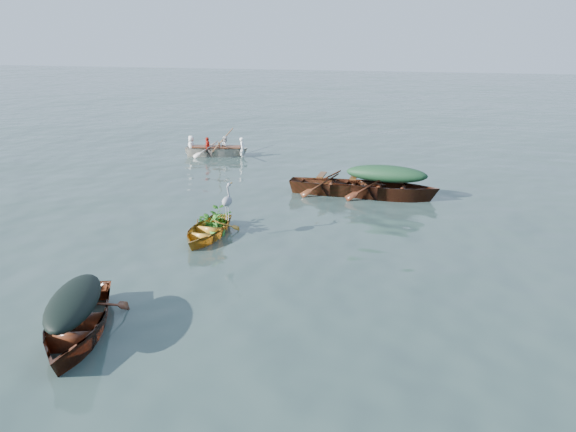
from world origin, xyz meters
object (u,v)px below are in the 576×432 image
yellow_dinghy (207,237)px  dark_covered_boat (78,336)px  green_tarp_boat (385,198)px  heron (227,207)px  open_wooden_boat (337,194)px  rowed_boat (217,156)px

yellow_dinghy → dark_covered_boat: size_ratio=0.75×
green_tarp_boat → heron: 5.85m
green_tarp_boat → dark_covered_boat: bearing=159.7°
yellow_dinghy → heron: (0.55, 0.06, 0.83)m
open_wooden_boat → heron: heron is taller
dark_covered_boat → rowed_boat: (-3.47, 14.37, 0.00)m
yellow_dinghy → rowed_boat: bearing=109.9°
green_tarp_boat → rowed_boat: green_tarp_boat is taller
dark_covered_boat → rowed_boat: 14.78m
green_tarp_boat → heron: bearing=146.6°
yellow_dinghy → rowed_boat: rowed_boat is taller
open_wooden_boat → rowed_boat: bearing=51.9°
rowed_boat → yellow_dinghy: bearing=-171.0°
dark_covered_boat → heron: size_ratio=4.10×
dark_covered_boat → rowed_boat: size_ratio=1.03×
green_tarp_boat → heron: (-3.35, -4.73, 0.83)m
rowed_boat → green_tarp_boat: bearing=-133.3°
yellow_dinghy → dark_covered_boat: 5.07m
dark_covered_boat → heron: (0.68, 5.13, 0.83)m
open_wooden_boat → rowed_boat: 7.47m
dark_covered_boat → green_tarp_boat: (4.03, 9.85, 0.00)m
yellow_dinghy → green_tarp_boat: 6.17m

